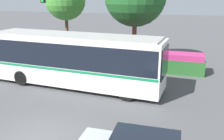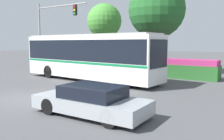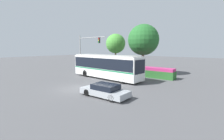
# 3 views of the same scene
# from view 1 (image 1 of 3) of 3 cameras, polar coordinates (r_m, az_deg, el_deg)

# --- Properties ---
(ground_plane) EXTENTS (140.00, 140.00, 0.00)m
(ground_plane) POSITION_cam_1_polar(r_m,az_deg,el_deg) (11.09, -16.13, -14.95)
(ground_plane) COLOR #4C4C4F
(city_bus) EXTENTS (11.54, 3.25, 3.36)m
(city_bus) POSITION_cam_1_polar(r_m,az_deg,el_deg) (16.07, -8.62, 2.88)
(city_bus) COLOR silver
(city_bus) RESTS_ON ground
(traffic_light_pole) EXTENTS (6.12, 0.24, 6.57)m
(traffic_light_pole) POSITION_cam_1_polar(r_m,az_deg,el_deg) (20.87, -22.82, 11.74)
(traffic_light_pole) COLOR gray
(traffic_light_pole) RESTS_ON ground
(flowering_hedge) EXTENTS (7.62, 1.54, 1.49)m
(flowering_hedge) POSITION_cam_1_polar(r_m,az_deg,el_deg) (19.83, 9.29, 1.99)
(flowering_hedge) COLOR #286028
(flowering_hedge) RESTS_ON ground
(street_tree_left) EXTENTS (3.90, 3.90, 7.17)m
(street_tree_left) POSITION_cam_1_polar(r_m,az_deg,el_deg) (25.50, -10.52, 15.32)
(street_tree_left) COLOR brown
(street_tree_left) RESTS_ON ground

